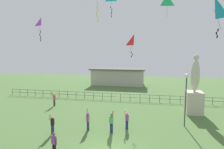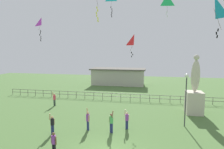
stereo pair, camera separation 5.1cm
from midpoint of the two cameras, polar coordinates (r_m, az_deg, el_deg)
name	(u,v)px [view 2 (the right image)]	position (r m, az deg, el deg)	size (l,w,h in m)	color
statue_monument	(194,95)	(21.92, 23.89, -5.81)	(1.69, 1.69, 6.34)	beige
lamppost	(186,89)	(17.64, 21.77, -4.04)	(0.36, 0.36, 4.76)	#38383D
person_0	(52,123)	(16.30, -17.66, -14.04)	(0.34, 0.44, 1.78)	navy
person_1	(88,119)	(16.43, -7.28, -13.41)	(0.36, 0.45, 1.88)	navy
person_2	(54,142)	(13.30, -17.23, -19.08)	(0.45, 0.28, 1.53)	black
person_3	(111,121)	(15.78, -0.12, -14.11)	(0.44, 0.42, 1.93)	navy
person_4	(127,119)	(16.55, 4.65, -13.39)	(0.40, 0.39, 1.79)	navy
person_5	(54,99)	(24.18, -17.12, -7.04)	(0.35, 0.45, 1.82)	#3F4C47
kite_0	(214,9)	(14.67, 28.74, 17.01)	(1.25, 1.07, 2.59)	#198CD1
kite_2	(112,0)	(24.81, -0.03, 21.87)	(1.12, 0.99, 2.82)	#19B2B2
kite_3	(42,23)	(24.02, -20.62, 14.44)	(1.13, 0.91, 2.72)	#B22DB2
kite_4	(167,1)	(24.65, 16.49, 20.74)	(1.23, 0.67, 2.67)	#1EB759
kite_5	(134,41)	(21.63, 6.82, 9.99)	(1.09, 1.27, 2.49)	red
waterfront_railing	(126,96)	(25.70, 4.47, -6.58)	(36.05, 0.06, 0.95)	#4C4742
pavilion_building	(118,76)	(37.62, 1.93, -0.58)	(10.81, 4.48, 3.29)	#B7B2A3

